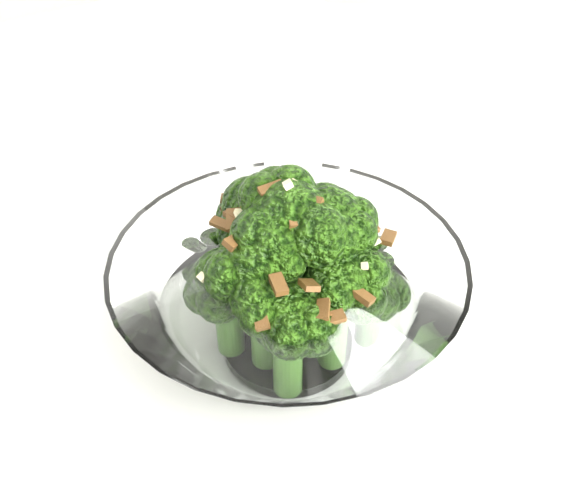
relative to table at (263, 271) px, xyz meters
The scene contains 2 objects.
table is the anchor object (origin of this frame).
broccoli_dish 0.20m from the table, 45.60° to the right, with size 0.22×0.22×0.14m.
Camera 1 is at (0.33, -0.29, 1.09)m, focal length 40.00 mm.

